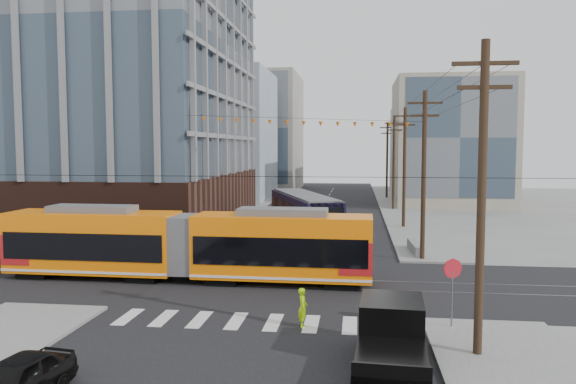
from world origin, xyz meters
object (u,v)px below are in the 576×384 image
object	(u,v)px
streetcar	(186,245)
pickup_truck	(391,344)
black_sedan	(14,382)
city_bus	(304,216)

from	to	relation	value
streetcar	pickup_truck	xyz separation A→B (m)	(10.54, -11.85, -0.94)
pickup_truck	black_sedan	world-z (taller)	pickup_truck
pickup_truck	black_sedan	size ratio (longest dim) A/B	1.48
streetcar	city_bus	xyz separation A→B (m)	(5.14, 15.06, -0.11)
streetcar	black_sedan	xyz separation A→B (m)	(-0.26, -15.36, -1.27)
city_bus	pickup_truck	world-z (taller)	city_bus
streetcar	pickup_truck	distance (m)	15.89
city_bus	pickup_truck	distance (m)	27.46
streetcar	city_bus	world-z (taller)	streetcar
streetcar	city_bus	distance (m)	15.91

